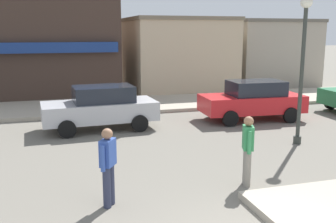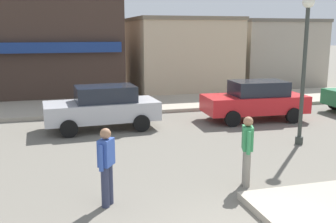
{
  "view_description": "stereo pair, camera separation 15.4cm",
  "coord_description": "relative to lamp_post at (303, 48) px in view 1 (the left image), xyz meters",
  "views": [
    {
      "loc": [
        -2.89,
        -4.71,
        3.46
      ],
      "look_at": [
        -0.18,
        4.5,
        1.5
      ],
      "focal_mm": 42.0,
      "sensor_mm": 36.0,
      "label": 1
    },
    {
      "loc": [
        -2.74,
        -4.75,
        3.46
      ],
      "look_at": [
        -0.18,
        4.5,
        1.5
      ],
      "focal_mm": 42.0,
      "sensor_mm": 36.0,
      "label": 2
    }
  ],
  "objects": [
    {
      "name": "building_corner_shop",
      "position": [
        -8.69,
        13.33,
        0.47
      ],
      "size": [
        10.02,
        7.78,
        6.86
      ],
      "color": "#3D2D26",
      "rests_on": "ground"
    },
    {
      "name": "parked_car_second",
      "position": [
        0.27,
        3.45,
        -2.15
      ],
      "size": [
        4.08,
        2.02,
        1.56
      ],
      "color": "red",
      "rests_on": "ground"
    },
    {
      "name": "pedestrian_crossing_near",
      "position": [
        -6.31,
        -2.83,
        -2.09
      ],
      "size": [
        0.38,
        0.51,
        1.61
      ],
      "color": "#2D334C",
      "rests_on": "ground"
    },
    {
      "name": "building_storefront_left_near",
      "position": [
        -0.02,
        12.56,
        -0.83
      ],
      "size": [
        5.86,
        6.2,
        4.26
      ],
      "color": "tan",
      "rests_on": "ground"
    },
    {
      "name": "parked_car_nearest",
      "position": [
        -5.69,
        3.62,
        -2.15
      ],
      "size": [
        4.09,
        2.05,
        1.56
      ],
      "color": "#B7B7BC",
      "rests_on": "ground"
    },
    {
      "name": "pedestrian_crossing_far",
      "position": [
        -3.13,
        -2.62,
        -2.09
      ],
      "size": [
        0.33,
        0.55,
        1.61
      ],
      "color": "gray",
      "rests_on": "ground"
    },
    {
      "name": "kerb_far",
      "position": [
        -4.38,
        7.68,
        -2.88
      ],
      "size": [
        80.0,
        4.0,
        0.15
      ],
      "primitive_type": "cube",
      "color": "#A89E8C",
      "rests_on": "ground"
    },
    {
      "name": "building_storefront_left_mid",
      "position": [
        6.23,
        13.17,
        -0.85
      ],
      "size": [
        5.45,
        5.67,
        4.2
      ],
      "color": "#9E9384",
      "rests_on": "ground"
    },
    {
      "name": "lamp_post",
      "position": [
        0.0,
        0.0,
        0.0
      ],
      "size": [
        0.36,
        0.36,
        4.54
      ],
      "color": "#333833",
      "rests_on": "ground"
    }
  ]
}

